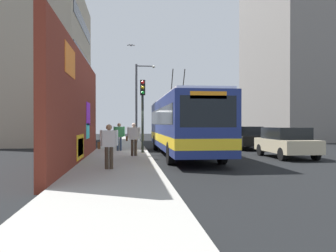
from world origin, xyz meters
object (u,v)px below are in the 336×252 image
Objects in this scene: parked_car_black at (244,137)px; parked_car_navy at (207,133)px; pedestrian_at_curb at (134,137)px; parked_car_champagne at (286,142)px; pedestrian_near_wall at (109,143)px; street_lamp at (139,98)px; traffic_light at (143,104)px; parked_car_dark_gray at (222,134)px; pedestrian_midblock at (119,135)px; city_bus at (182,123)px.

parked_car_navy is (11.28, -0.00, -0.00)m from parked_car_black.
pedestrian_at_curb is at bearing 127.04° from parked_car_black.
parked_car_champagne is 2.54× the size of pedestrian_near_wall.
pedestrian_near_wall is 0.24× the size of street_lamp.
traffic_light reaches higher than parked_car_black.
parked_car_dark_gray is 0.83× the size of parked_car_navy.
parked_car_dark_gray is 1.00× the size of traffic_light.
parked_car_navy is (5.60, -0.00, 0.00)m from parked_car_dark_gray.
pedestrian_near_wall is 17.35m from street_lamp.
traffic_light reaches higher than parked_car_dark_gray.
street_lamp reaches higher than pedestrian_near_wall.
street_lamp reaches higher than parked_car_dark_gray.
pedestrian_midblock is at bearing 133.45° from parked_car_dark_gray.
pedestrian_near_wall is (-4.48, 8.85, 0.25)m from parked_car_champagne.
pedestrian_near_wall is (-22.14, 8.85, 0.25)m from parked_car_navy.
street_lamp is (12.54, 7.26, 3.18)m from parked_car_champagne.
pedestrian_midblock is 0.41× the size of traffic_light.
traffic_light is at bearing -16.35° from pedestrian_at_curb.
city_bus is at bearing -169.25° from street_lamp.
parked_car_dark_gray is at bearing 180.00° from parked_car_navy.
pedestrian_at_curb is 12.46m from street_lamp.
pedestrian_midblock is (8.30, -0.15, 0.04)m from pedestrian_near_wall.
street_lamp reaches higher than pedestrian_at_curb.
parked_car_navy is 0.73× the size of street_lamp.
street_lamp is at bearing 10.75° from city_bus.
parked_car_dark_gray is (10.39, -5.20, -0.96)m from city_bus.
traffic_light reaches higher than parked_car_navy.
pedestrian_near_wall is at bearing 149.30° from city_bus.
street_lamp reaches higher than parked_car_navy.
pedestrian_midblock is at bearing 66.31° from parked_car_champagne.
city_bus reaches higher than pedestrian_at_curb.
parked_car_black is (6.39, -0.00, 0.00)m from parked_car_champagne.
parked_car_dark_gray is 12.44m from traffic_light.
parked_car_dark_gray is at bearing -36.81° from traffic_light.
traffic_light reaches higher than parked_car_champagne.
street_lamp is (12.10, -0.61, 2.88)m from pedestrian_at_curb.
pedestrian_at_curb is at bearing 155.42° from parked_car_navy.
parked_car_navy is at bearing -25.48° from traffic_light.
city_bus is 3.05× the size of parked_car_champagne.
street_lamp reaches higher than parked_car_champagne.
parked_car_champagne is 9.51m from pedestrian_midblock.
parked_car_navy is 16.36m from pedestrian_midblock.
street_lamp is at bearing -9.37° from pedestrian_midblock.
parked_car_champagne is 7.96m from traffic_light.
street_lamp is at bearing -2.91° from pedestrian_at_curb.
parked_car_champagne is 0.83× the size of parked_car_navy.
traffic_light is (-1.58, -1.35, 1.78)m from pedestrian_midblock.
parked_car_dark_gray is 2.54× the size of pedestrian_near_wall.
pedestrian_at_curb is (-3.38, -0.82, 0.00)m from pedestrian_midblock.
parked_car_black is at bearing -52.96° from pedestrian_at_curb.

